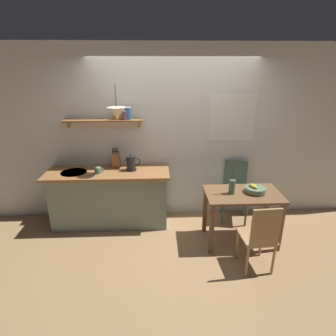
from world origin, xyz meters
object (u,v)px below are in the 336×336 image
electric_kettle (131,163)px  knife_block (116,159)px  fruit_bowl (255,189)px  dining_chair_near (260,235)px  dining_chair_far (235,188)px  twig_vase (232,186)px  coffee_mug_by_sink (98,170)px  pendant_lamp (117,113)px  dining_table (242,202)px

electric_kettle → knife_block: 0.28m
electric_kettle → knife_block: size_ratio=0.77×
fruit_bowl → knife_block: knife_block is taller
dining_chair_near → fruit_bowl: size_ratio=3.35×
dining_chair_far → twig_vase: (-0.25, -0.67, 0.34)m
electric_kettle → coffee_mug_by_sink: size_ratio=1.88×
electric_kettle → pendant_lamp: size_ratio=0.56×
coffee_mug_by_sink → pendant_lamp: pendant_lamp is taller
coffee_mug_by_sink → knife_block: bearing=45.7°
dining_chair_near → dining_table: bearing=93.4°
dining_chair_far → fruit_bowl: (0.08, -0.65, 0.28)m
electric_kettle → knife_block: knife_block is taller
twig_vase → coffee_mug_by_sink: 1.92m
dining_chair_near → pendant_lamp: 2.41m
dining_chair_far → dining_table: bearing=-97.5°
dining_table → fruit_bowl: bearing=5.0°
fruit_bowl → electric_kettle: (-1.71, 0.55, 0.21)m
fruit_bowl → dining_table: bearing=-175.0°
dining_chair_far → pendant_lamp: bearing=-173.1°
dining_chair_near → knife_block: 2.32m
fruit_bowl → electric_kettle: electric_kettle is taller
dining_table → fruit_bowl: 0.24m
twig_vase → knife_block: (-1.63, 0.70, 0.16)m
dining_chair_near → knife_block: (-1.83, 1.32, 0.53)m
dining_chair_far → coffee_mug_by_sink: coffee_mug_by_sink is taller
dining_chair_far → knife_block: knife_block is taller
dining_chair_near → twig_vase: size_ratio=1.70×
dining_table → dining_chair_far: (0.09, 0.66, -0.10)m
knife_block → coffee_mug_by_sink: (-0.23, -0.24, -0.09)m
coffee_mug_by_sink → pendant_lamp: size_ratio=0.30×
knife_block → dining_table: bearing=-21.4°
dining_table → dining_chair_near: size_ratio=1.12×
twig_vase → coffee_mug_by_sink: (-1.86, 0.47, 0.08)m
dining_chair_near → dining_chair_far: (0.05, 1.28, 0.03)m
pendant_lamp → dining_chair_near: bearing=-31.5°
knife_block → dining_chair_near: bearing=-35.8°
electric_kettle → coffee_mug_by_sink: 0.49m
dining_chair_far → twig_vase: size_ratio=1.77×
dining_chair_far → pendant_lamp: (-1.79, -0.22, 1.26)m
coffee_mug_by_sink → pendant_lamp: (0.33, -0.02, 0.84)m
dining_chair_far → twig_vase: bearing=-110.6°
fruit_bowl → pendant_lamp: bearing=167.0°
dining_chair_near → electric_kettle: size_ratio=3.61×
fruit_bowl → coffee_mug_by_sink: (-2.19, 0.45, 0.14)m
knife_block → electric_kettle: bearing=-28.9°
twig_vase → fruit_bowl: bearing=3.3°
dining_chair_near → fruit_bowl: dining_chair_near is taller
electric_kettle → knife_block: bearing=151.1°
twig_vase → electric_kettle: twig_vase is taller
dining_table → fruit_bowl: (0.16, 0.01, 0.18)m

